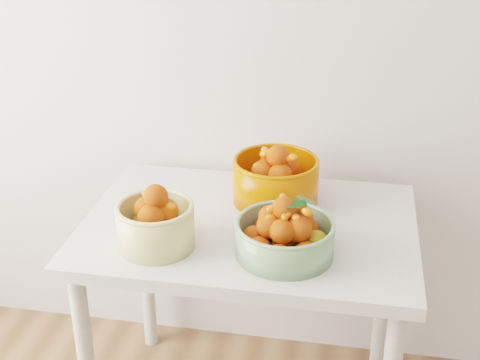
# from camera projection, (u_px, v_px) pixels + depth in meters

# --- Properties ---
(table) EXTENTS (1.00, 0.70, 0.75)m
(table) POSITION_uv_depth(u_px,v_px,m) (249.00, 250.00, 2.06)
(table) COLOR silver
(table) RESTS_ON ground
(bowl_cream) EXTENTS (0.29, 0.29, 0.19)m
(bowl_cream) POSITION_uv_depth(u_px,v_px,m) (156.00, 223.00, 1.86)
(bowl_cream) COLOR #D9CA7D
(bowl_cream) RESTS_ON table
(bowl_green) EXTENTS (0.34, 0.34, 0.18)m
(bowl_green) POSITION_uv_depth(u_px,v_px,m) (285.00, 235.00, 1.83)
(bowl_green) COLOR #78A06E
(bowl_green) RESTS_ON table
(bowl_orange) EXTENTS (0.31, 0.31, 0.20)m
(bowl_orange) POSITION_uv_depth(u_px,v_px,m) (276.00, 179.00, 2.11)
(bowl_orange) COLOR #D44E03
(bowl_orange) RESTS_ON table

